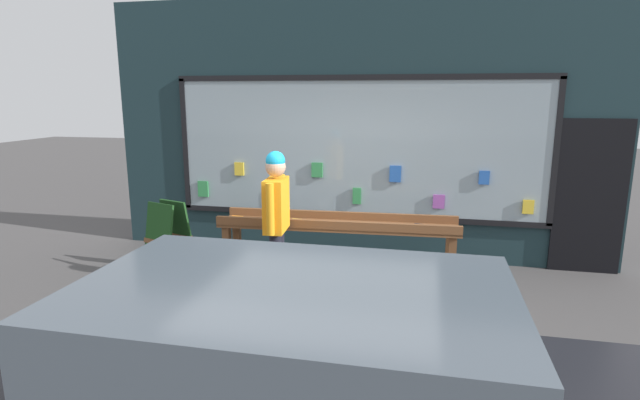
{
  "coord_description": "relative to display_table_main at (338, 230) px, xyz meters",
  "views": [
    {
      "loc": [
        1.07,
        -4.91,
        2.41
      ],
      "look_at": [
        -0.18,
        0.85,
        1.15
      ],
      "focal_mm": 28.0,
      "sensor_mm": 36.0,
      "label": 1
    }
  ],
  "objects": [
    {
      "name": "small_dog",
      "position": [
        -0.94,
        -0.87,
        -0.44
      ],
      "size": [
        0.38,
        0.51,
        0.44
      ],
      "rotation": [
        0.0,
        0.0,
        2.05
      ],
      "color": "white",
      "rests_on": "ground_plane"
    },
    {
      "name": "display_table_main",
      "position": [
        0.0,
        0.0,
        0.0
      ],
      "size": [
        3.02,
        0.7,
        0.91
      ],
      "color": "brown",
      "rests_on": "ground_plane"
    },
    {
      "name": "person_browsing",
      "position": [
        -0.62,
        -0.6,
        0.32
      ],
      "size": [
        0.26,
        0.69,
        1.78
      ],
      "rotation": [
        0.0,
        0.0,
        1.65
      ],
      "color": "black",
      "rests_on": "ground_plane"
    },
    {
      "name": "ground_plane",
      "position": [
        -0.01,
        -1.05,
        -0.74
      ],
      "size": [
        40.0,
        40.0,
        0.0
      ],
      "primitive_type": "plane",
      "color": "#474444"
    },
    {
      "name": "parked_car",
      "position": [
        0.39,
        -3.53,
        0.0
      ],
      "size": [
        4.21,
        1.87,
        1.41
      ],
      "rotation": [
        0.0,
        0.0,
        0.0
      ],
      "color": "black",
      "rests_on": "ground_plane"
    },
    {
      "name": "sandwich_board_sign",
      "position": [
        -2.27,
        -0.14,
        -0.23
      ],
      "size": [
        0.62,
        0.69,
        1.02
      ],
      "rotation": [
        0.0,
        0.0,
        -0.33
      ],
      "color": "#193F19",
      "rests_on": "ground_plane"
    },
    {
      "name": "shopfront_facade",
      "position": [
        0.04,
        1.34,
        1.12
      ],
      "size": [
        7.46,
        0.29,
        3.78
      ],
      "color": "#192D33",
      "rests_on": "ground_plane"
    }
  ]
}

